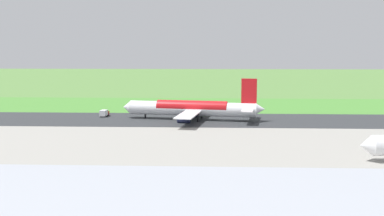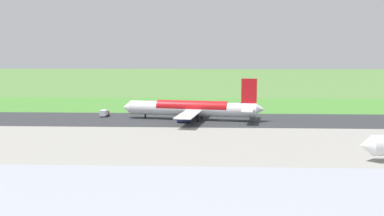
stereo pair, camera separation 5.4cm
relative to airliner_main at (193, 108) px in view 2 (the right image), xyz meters
name	(u,v)px [view 2 (the right image)]	position (x,y,z in m)	size (l,w,h in m)	color
ground_plane	(225,120)	(-11.80, -0.06, -4.35)	(800.00, 800.00, 0.00)	#547F3D
runway_asphalt	(225,120)	(-11.80, -0.06, -4.32)	(600.00, 33.12, 0.06)	#2D3033
apron_concrete	(232,161)	(-11.80, 61.50, -4.33)	(440.00, 110.00, 0.05)	gray
grass_verge_foreground	(222,108)	(-11.80, -32.45, -4.33)	(600.00, 80.00, 0.04)	#478534
airliner_main	(193,108)	(0.00, 0.00, 0.00)	(54.03, 44.40, 15.88)	white
service_truck_baggage	(104,113)	(35.17, -6.69, -2.95)	(2.69, 5.96, 2.65)	#B21914
no_stopping_sign	(250,106)	(-23.57, -29.15, -2.63)	(0.60, 0.10, 2.93)	slate
traffic_cone_orange	(239,108)	(-19.18, -31.34, -4.08)	(0.40, 0.40, 0.55)	orange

